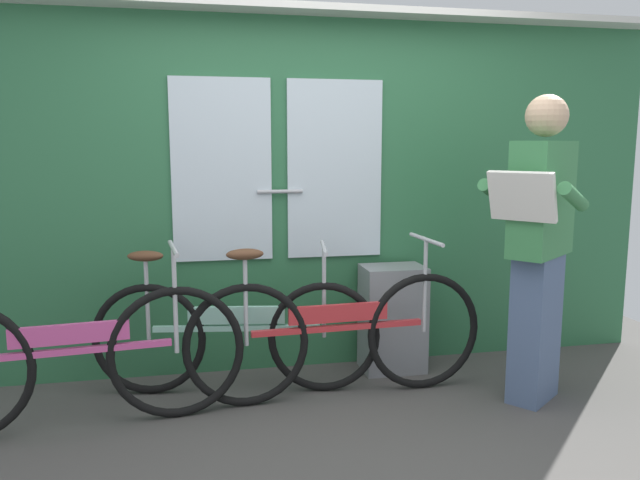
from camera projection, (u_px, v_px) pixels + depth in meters
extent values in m
cube|color=#474442|center=(361.00, 460.00, 2.86)|extent=(5.59, 4.14, 0.04)
cube|color=#2D6B42|center=(310.00, 197.00, 3.93)|extent=(4.59, 0.08, 2.19)
cube|color=silver|center=(222.00, 170.00, 3.74)|extent=(0.60, 0.02, 1.10)
cube|color=silver|center=(335.00, 169.00, 3.88)|extent=(0.60, 0.02, 1.10)
cylinder|color=#B2B2B7|center=(280.00, 191.00, 3.81)|extent=(0.28, 0.02, 0.02)
cube|color=silver|center=(312.00, 10.00, 3.66)|extent=(4.59, 0.28, 0.04)
torus|color=black|center=(324.00, 337.00, 3.58)|extent=(0.65, 0.15, 0.65)
torus|color=black|center=(149.00, 339.00, 3.53)|extent=(0.65, 0.15, 0.65)
cube|color=#9EDBC6|center=(237.00, 328.00, 3.55)|extent=(0.94, 0.18, 0.03)
cube|color=#9EDBC6|center=(236.00, 315.00, 3.53)|extent=(0.55, 0.12, 0.10)
cylinder|color=#B7B7BC|center=(147.00, 298.00, 3.50)|extent=(0.02, 0.02, 0.48)
ellipsoid|color=brown|center=(145.00, 256.00, 3.46)|extent=(0.21, 0.12, 0.06)
cylinder|color=#B7B7BC|center=(324.00, 293.00, 3.54)|extent=(0.02, 0.02, 0.52)
cylinder|color=#B7B7BC|center=(324.00, 248.00, 3.50)|extent=(0.09, 0.44, 0.02)
torus|color=black|center=(177.00, 352.00, 3.22)|extent=(0.70, 0.12, 0.70)
cube|color=#D14C93|center=(71.00, 351.00, 3.06)|extent=(0.97, 0.13, 0.03)
cube|color=#D14C93|center=(70.00, 334.00, 3.05)|extent=(0.56, 0.09, 0.10)
cylinder|color=#B7B7BC|center=(175.00, 301.00, 3.18)|extent=(0.02, 0.02, 0.55)
cylinder|color=#B7B7BC|center=(173.00, 248.00, 3.14)|extent=(0.07, 0.44, 0.02)
torus|color=black|center=(424.00, 331.00, 3.62)|extent=(0.69, 0.08, 0.69)
torus|color=black|center=(247.00, 345.00, 3.36)|extent=(0.69, 0.08, 0.69)
cube|color=red|center=(338.00, 328.00, 3.48)|extent=(0.99, 0.08, 0.03)
cube|color=red|center=(338.00, 313.00, 3.47)|extent=(0.57, 0.06, 0.10)
cylinder|color=#B7B7BC|center=(246.00, 300.00, 3.33)|extent=(0.02, 0.02, 0.50)
ellipsoid|color=brown|center=(245.00, 254.00, 3.29)|extent=(0.20, 0.10, 0.06)
cylinder|color=#B7B7BC|center=(425.00, 286.00, 3.58)|extent=(0.02, 0.02, 0.54)
cylinder|color=#B7B7BC|center=(426.00, 239.00, 3.53)|extent=(0.05, 0.44, 0.02)
cube|color=slate|center=(535.00, 328.00, 3.45)|extent=(0.37, 0.34, 0.82)
cube|color=#387F47|center=(542.00, 199.00, 3.34)|extent=(0.49, 0.44, 0.62)
sphere|color=tan|center=(547.00, 116.00, 3.27)|extent=(0.22, 0.22, 0.22)
cube|color=silver|center=(522.00, 196.00, 3.12)|extent=(0.30, 0.33, 0.26)
cylinder|color=#387F47|center=(573.00, 197.00, 3.10)|extent=(0.28, 0.24, 0.17)
cylinder|color=#387F47|center=(495.00, 193.00, 3.36)|extent=(0.28, 0.24, 0.17)
cube|color=gray|center=(392.00, 318.00, 3.92)|extent=(0.39, 0.28, 0.67)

